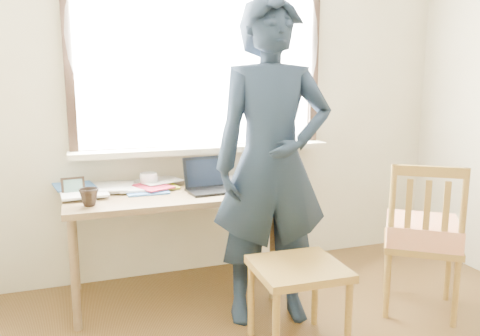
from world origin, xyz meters
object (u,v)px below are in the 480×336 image
object	(u,v)px
work_chair	(298,278)
person	(272,164)
laptop	(210,183)
mug_white	(149,180)
desk	(171,203)
mug_dark	(89,197)
side_chair	(422,234)

from	to	relation	value
work_chair	person	distance (m)	0.66
laptop	mug_white	xyz separation A→B (m)	(-0.36, 0.24, -0.00)
laptop	work_chair	distance (m)	0.92
desk	mug_dark	world-z (taller)	mug_dark
mug_dark	work_chair	size ratio (longest dim) A/B	0.24
desk	laptop	bearing A→B (deg)	-7.55
mug_white	side_chair	size ratio (longest dim) A/B	0.13
laptop	side_chair	xyz separation A→B (m)	(1.14, -0.69, -0.26)
work_chair	desk	bearing A→B (deg)	120.72
laptop	mug_dark	xyz separation A→B (m)	(-0.76, -0.14, -0.00)
desk	side_chair	distance (m)	1.58
mug_dark	desk	bearing A→B (deg)	19.22
desk	laptop	size ratio (longest dim) A/B	3.90
mug_white	side_chair	distance (m)	1.79
work_chair	side_chair	distance (m)	0.91
desk	side_chair	bearing A→B (deg)	-27.21
side_chair	person	world-z (taller)	person
laptop	mug_white	distance (m)	0.43
side_chair	mug_white	bearing A→B (deg)	148.55
side_chair	person	xyz separation A→B (m)	(-0.90, 0.24, 0.44)
desk	side_chair	world-z (taller)	side_chair
laptop	side_chair	size ratio (longest dim) A/B	0.36
laptop	side_chair	world-z (taller)	side_chair
side_chair	mug_dark	bearing A→B (deg)	164.01
work_chair	side_chair	bearing A→B (deg)	8.09
work_chair	laptop	bearing A→B (deg)	106.82
mug_dark	work_chair	xyz separation A→B (m)	(1.01, -0.67, -0.36)
desk	mug_white	distance (m)	0.26
mug_white	side_chair	world-z (taller)	side_chair
work_chair	person	world-z (taller)	person
mug_white	person	xyz separation A→B (m)	(0.61, -0.68, 0.19)
work_chair	person	size ratio (longest dim) A/B	0.25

